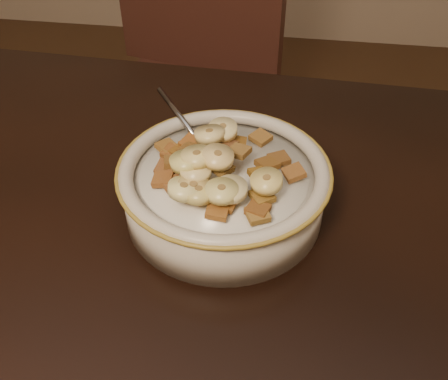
# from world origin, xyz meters

# --- Properties ---
(table) EXTENTS (1.44, 0.96, 0.04)m
(table) POSITION_xyz_m (0.00, 0.00, 0.73)
(table) COLOR black
(table) RESTS_ON floor
(chair) EXTENTS (0.53, 0.53, 1.01)m
(chair) POSITION_xyz_m (-0.03, 0.77, 0.50)
(chair) COLOR #3A1D15
(chair) RESTS_ON floor
(cereal_bowl) EXTENTS (0.21, 0.21, 0.05)m
(cereal_bowl) POSITION_xyz_m (0.16, 0.13, 0.78)
(cereal_bowl) COLOR beige
(cereal_bowl) RESTS_ON table
(milk) EXTENTS (0.18, 0.18, 0.00)m
(milk) POSITION_xyz_m (0.16, 0.13, 0.80)
(milk) COLOR silver
(milk) RESTS_ON cereal_bowl
(spoon) EXTENTS (0.06, 0.06, 0.01)m
(spoon) POSITION_xyz_m (0.14, 0.15, 0.81)
(spoon) COLOR gray
(spoon) RESTS_ON cereal_bowl
(cereal_square_0) EXTENTS (0.03, 0.03, 0.01)m
(cereal_square_0) POSITION_xyz_m (0.16, 0.11, 0.82)
(cereal_square_0) COLOR olive
(cereal_square_0) RESTS_ON milk
(cereal_square_1) EXTENTS (0.03, 0.03, 0.01)m
(cereal_square_1) POSITION_xyz_m (0.22, 0.15, 0.81)
(cereal_square_1) COLOR brown
(cereal_square_1) RESTS_ON milk
(cereal_square_2) EXTENTS (0.03, 0.03, 0.01)m
(cereal_square_2) POSITION_xyz_m (0.11, 0.15, 0.81)
(cereal_square_2) COLOR brown
(cereal_square_2) RESTS_ON milk
(cereal_square_3) EXTENTS (0.03, 0.03, 0.01)m
(cereal_square_3) POSITION_xyz_m (0.10, 0.15, 0.81)
(cereal_square_3) COLOR brown
(cereal_square_3) RESTS_ON milk
(cereal_square_4) EXTENTS (0.03, 0.03, 0.01)m
(cereal_square_4) POSITION_xyz_m (0.16, 0.14, 0.82)
(cereal_square_4) COLOR brown
(cereal_square_4) RESTS_ON milk
(cereal_square_5) EXTENTS (0.03, 0.03, 0.01)m
(cereal_square_5) POSITION_xyz_m (0.12, 0.16, 0.81)
(cereal_square_5) COLOR brown
(cereal_square_5) RESTS_ON milk
(cereal_square_6) EXTENTS (0.03, 0.03, 0.01)m
(cereal_square_6) POSITION_xyz_m (0.11, 0.13, 0.81)
(cereal_square_6) COLOR brown
(cereal_square_6) RESTS_ON milk
(cereal_square_7) EXTENTS (0.03, 0.03, 0.01)m
(cereal_square_7) POSITION_xyz_m (0.10, 0.16, 0.81)
(cereal_square_7) COLOR brown
(cereal_square_7) RESTS_ON milk
(cereal_square_8) EXTENTS (0.03, 0.03, 0.01)m
(cereal_square_8) POSITION_xyz_m (0.23, 0.13, 0.81)
(cereal_square_8) COLOR brown
(cereal_square_8) RESTS_ON milk
(cereal_square_9) EXTENTS (0.02, 0.02, 0.01)m
(cereal_square_9) POSITION_xyz_m (0.11, 0.10, 0.81)
(cereal_square_9) COLOR brown
(cereal_square_9) RESTS_ON milk
(cereal_square_10) EXTENTS (0.03, 0.03, 0.01)m
(cereal_square_10) POSITION_xyz_m (0.20, 0.19, 0.81)
(cereal_square_10) COLOR brown
(cereal_square_10) RESTS_ON milk
(cereal_square_11) EXTENTS (0.02, 0.02, 0.01)m
(cereal_square_11) POSITION_xyz_m (0.17, 0.16, 0.82)
(cereal_square_11) COLOR brown
(cereal_square_11) RESTS_ON milk
(cereal_square_12) EXTENTS (0.03, 0.03, 0.01)m
(cereal_square_12) POSITION_xyz_m (0.21, 0.09, 0.81)
(cereal_square_12) COLOR olive
(cereal_square_12) RESTS_ON milk
(cereal_square_13) EXTENTS (0.03, 0.03, 0.01)m
(cereal_square_13) POSITION_xyz_m (0.18, 0.14, 0.82)
(cereal_square_13) COLOR brown
(cereal_square_13) RESTS_ON milk
(cereal_square_14) EXTENTS (0.03, 0.03, 0.01)m
(cereal_square_14) POSITION_xyz_m (0.12, 0.10, 0.81)
(cereal_square_14) COLOR brown
(cereal_square_14) RESTS_ON milk
(cereal_square_15) EXTENTS (0.02, 0.02, 0.01)m
(cereal_square_15) POSITION_xyz_m (0.17, 0.06, 0.81)
(cereal_square_15) COLOR #9D5826
(cereal_square_15) RESTS_ON milk
(cereal_square_16) EXTENTS (0.03, 0.03, 0.01)m
(cereal_square_16) POSITION_xyz_m (0.20, 0.12, 0.81)
(cereal_square_16) COLOR brown
(cereal_square_16) RESTS_ON milk
(cereal_square_17) EXTENTS (0.03, 0.03, 0.01)m
(cereal_square_17) POSITION_xyz_m (0.12, 0.16, 0.81)
(cereal_square_17) COLOR brown
(cereal_square_17) RESTS_ON milk
(cereal_square_18) EXTENTS (0.03, 0.03, 0.01)m
(cereal_square_18) POSITION_xyz_m (0.20, 0.06, 0.81)
(cereal_square_18) COLOR brown
(cereal_square_18) RESTS_ON milk
(cereal_square_19) EXTENTS (0.03, 0.03, 0.01)m
(cereal_square_19) POSITION_xyz_m (0.21, 0.14, 0.81)
(cereal_square_19) COLOR brown
(cereal_square_19) RESTS_ON milk
(cereal_square_20) EXTENTS (0.03, 0.03, 0.01)m
(cereal_square_20) POSITION_xyz_m (0.12, 0.15, 0.81)
(cereal_square_20) COLOR brown
(cereal_square_20) RESTS_ON milk
(cereal_square_21) EXTENTS (0.02, 0.02, 0.01)m
(cereal_square_21) POSITION_xyz_m (0.14, 0.08, 0.81)
(cereal_square_21) COLOR brown
(cereal_square_21) RESTS_ON milk
(cereal_square_22) EXTENTS (0.03, 0.03, 0.01)m
(cereal_square_22) POSITION_xyz_m (0.16, 0.15, 0.82)
(cereal_square_22) COLOR brown
(cereal_square_22) RESTS_ON milk
(cereal_square_23) EXTENTS (0.03, 0.03, 0.01)m
(cereal_square_23) POSITION_xyz_m (0.20, 0.07, 0.81)
(cereal_square_23) COLOR brown
(cereal_square_23) RESTS_ON milk
(cereal_square_24) EXTENTS (0.03, 0.02, 0.01)m
(cereal_square_24) POSITION_xyz_m (0.17, 0.08, 0.81)
(cereal_square_24) COLOR brown
(cereal_square_24) RESTS_ON milk
(cereal_square_25) EXTENTS (0.02, 0.02, 0.01)m
(cereal_square_25) POSITION_xyz_m (0.10, 0.12, 0.81)
(cereal_square_25) COLOR brown
(cereal_square_25) RESTS_ON milk
(banana_slice_0) EXTENTS (0.04, 0.04, 0.01)m
(banana_slice_0) POSITION_xyz_m (0.14, 0.08, 0.82)
(banana_slice_0) COLOR tan
(banana_slice_0) RESTS_ON milk
(banana_slice_1) EXTENTS (0.04, 0.04, 0.01)m
(banana_slice_1) POSITION_xyz_m (0.13, 0.08, 0.82)
(banana_slice_1) COLOR #F4E7A4
(banana_slice_1) RESTS_ON milk
(banana_slice_2) EXTENTS (0.04, 0.04, 0.02)m
(banana_slice_2) POSITION_xyz_m (0.13, 0.11, 0.83)
(banana_slice_2) COLOR #EEE37B
(banana_slice_2) RESTS_ON milk
(banana_slice_3) EXTENTS (0.04, 0.04, 0.01)m
(banana_slice_3) POSITION_xyz_m (0.18, 0.08, 0.82)
(banana_slice_3) COLOR #F3E99E
(banana_slice_3) RESTS_ON milk
(banana_slice_4) EXTENTS (0.04, 0.04, 0.02)m
(banana_slice_4) POSITION_xyz_m (0.21, 0.10, 0.82)
(banana_slice_4) COLOR #E7D36F
(banana_slice_4) RESTS_ON milk
(banana_slice_5) EXTENTS (0.03, 0.03, 0.02)m
(banana_slice_5) POSITION_xyz_m (0.14, 0.15, 0.83)
(banana_slice_5) COLOR #E8CB80
(banana_slice_5) RESTS_ON milk
(banana_slice_6) EXTENTS (0.04, 0.04, 0.01)m
(banana_slice_6) POSITION_xyz_m (0.14, 0.10, 0.83)
(banana_slice_6) COLOR #F3D883
(banana_slice_6) RESTS_ON milk
(banana_slice_7) EXTENTS (0.04, 0.04, 0.01)m
(banana_slice_7) POSITION_xyz_m (0.17, 0.07, 0.82)
(banana_slice_7) COLOR #F4E791
(banana_slice_7) RESTS_ON milk
(banana_slice_8) EXTENTS (0.04, 0.04, 0.02)m
(banana_slice_8) POSITION_xyz_m (0.16, 0.16, 0.83)
(banana_slice_8) COLOR #FFEC9E
(banana_slice_8) RESTS_ON milk
(banana_slice_9) EXTENTS (0.04, 0.04, 0.01)m
(banana_slice_9) POSITION_xyz_m (0.15, 0.07, 0.82)
(banana_slice_9) COLOR #DBCB6B
(banana_slice_9) RESTS_ON milk
(banana_slice_10) EXTENTS (0.04, 0.04, 0.02)m
(banana_slice_10) POSITION_xyz_m (0.16, 0.11, 0.84)
(banana_slice_10) COLOR #E5CB81
(banana_slice_10) RESTS_ON milk
(banana_slice_11) EXTENTS (0.04, 0.04, 0.01)m
(banana_slice_11) POSITION_xyz_m (0.14, 0.11, 0.83)
(banana_slice_11) COLOR #F7D980
(banana_slice_11) RESTS_ON milk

